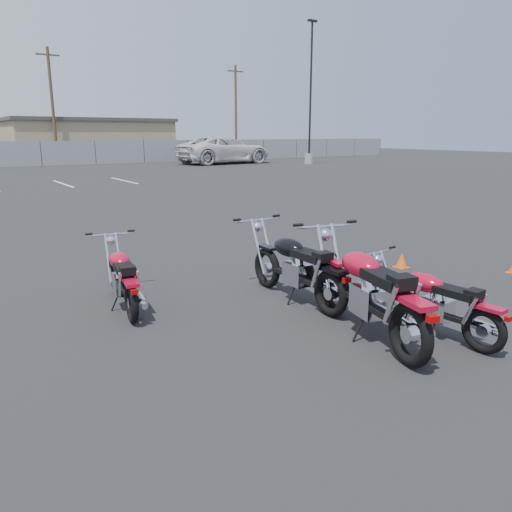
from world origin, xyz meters
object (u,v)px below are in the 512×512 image
motorcycle_front_red (123,278)px  motorcycle_third_red (369,293)px  white_van (225,142)px  motorcycle_rear_red (435,303)px  motorcycle_second_black (297,268)px

motorcycle_front_red → motorcycle_third_red: size_ratio=0.77×
white_van → motorcycle_front_red: bearing=143.4°
motorcycle_front_red → white_van: 34.10m
motorcycle_rear_red → motorcycle_second_black: bearing=106.2°
motorcycle_front_red → motorcycle_second_black: bearing=-26.7°
motorcycle_front_red → motorcycle_rear_red: motorcycle_front_red is taller
motorcycle_second_black → white_van: size_ratio=0.25×
motorcycle_front_red → motorcycle_rear_red: (2.72, -3.00, -0.01)m
motorcycle_second_black → motorcycle_third_red: size_ratio=0.92×
motorcycle_front_red → motorcycle_third_red: 3.31m
motorcycle_rear_red → white_van: bearing=63.8°
motorcycle_second_black → white_van: bearing=61.5°
motorcycle_third_red → white_van: 35.30m
motorcycle_second_black → motorcycle_rear_red: bearing=-73.8°
motorcycle_second_black → motorcycle_third_red: bearing=-94.0°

